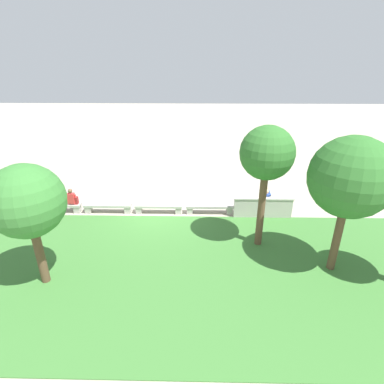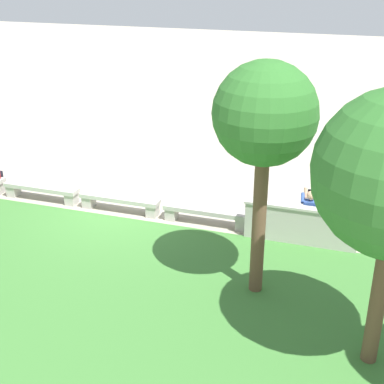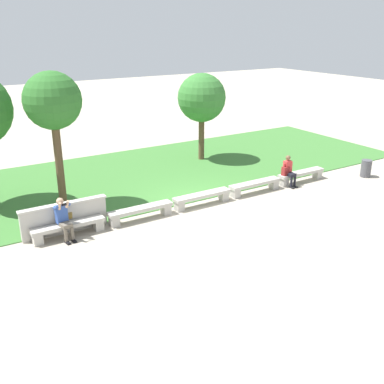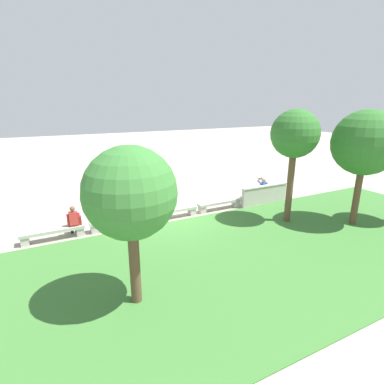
% 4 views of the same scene
% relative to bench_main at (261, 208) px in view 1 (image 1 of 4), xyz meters
% --- Properties ---
extents(ground_plane, '(80.00, 80.00, 0.00)m').
position_rel_bench_main_xyz_m(ground_plane, '(4.96, 0.00, -0.31)').
color(ground_plane, '#A89E8C').
extents(grass_strip, '(24.22, 8.00, 0.03)m').
position_rel_bench_main_xyz_m(grass_strip, '(4.96, 4.38, -0.29)').
color(grass_strip, '#3D7533').
rests_on(grass_strip, ground).
extents(bench_main, '(2.29, 0.40, 0.45)m').
position_rel_bench_main_xyz_m(bench_main, '(0.00, 0.00, 0.00)').
color(bench_main, '#B7B2A8').
rests_on(bench_main, ground).
extents(bench_near, '(2.29, 0.40, 0.45)m').
position_rel_bench_main_xyz_m(bench_near, '(2.48, 0.00, 0.00)').
color(bench_near, '#B7B2A8').
rests_on(bench_near, ground).
extents(bench_mid, '(2.29, 0.40, 0.45)m').
position_rel_bench_main_xyz_m(bench_mid, '(4.96, 0.00, 0.00)').
color(bench_mid, '#B7B2A8').
rests_on(bench_mid, ground).
extents(bench_far, '(2.29, 0.40, 0.45)m').
position_rel_bench_main_xyz_m(bench_far, '(7.45, 0.00, 0.00)').
color(bench_far, '#B7B2A8').
rests_on(bench_far, ground).
extents(bench_end, '(2.29, 0.40, 0.45)m').
position_rel_bench_main_xyz_m(bench_end, '(9.93, 0.00, 0.00)').
color(bench_end, '#B7B2A8').
rests_on(bench_end, ground).
extents(backrest_wall_with_plaque, '(2.77, 0.24, 1.01)m').
position_rel_bench_main_xyz_m(backrest_wall_with_plaque, '(0.00, 0.34, 0.21)').
color(backrest_wall_with_plaque, '#B7B2A8').
rests_on(backrest_wall_with_plaque, ground).
extents(person_photographer, '(0.51, 0.76, 1.32)m').
position_rel_bench_main_xyz_m(person_photographer, '(-0.15, -0.08, 0.43)').
color(person_photographer, black).
rests_on(person_photographer, ground).
extents(person_distant, '(0.48, 0.68, 1.26)m').
position_rel_bench_main_xyz_m(person_distant, '(9.15, -0.07, 0.36)').
color(person_distant, black).
rests_on(person_distant, ground).
extents(backpack, '(0.28, 0.24, 0.43)m').
position_rel_bench_main_xyz_m(backpack, '(9.01, -0.02, 0.32)').
color(backpack, maroon).
rests_on(backpack, bench_end).
extents(tree_behind_wall, '(2.27, 2.27, 4.15)m').
position_rel_bench_main_xyz_m(tree_behind_wall, '(8.17, 5.01, 2.68)').
color(tree_behind_wall, brown).
rests_on(tree_behind_wall, ground).
extents(tree_left_background, '(2.62, 2.62, 4.82)m').
position_rel_bench_main_xyz_m(tree_left_background, '(-1.72, 4.13, 3.18)').
color(tree_left_background, brown).
rests_on(tree_left_background, ground).
extents(tree_right_background, '(1.97, 1.97, 4.82)m').
position_rel_bench_main_xyz_m(tree_right_background, '(0.61, 2.61, 3.46)').
color(tree_right_background, brown).
rests_on(tree_right_background, ground).
extents(trash_bin, '(0.44, 0.44, 0.75)m').
position_rel_bench_main_xyz_m(trash_bin, '(12.81, -0.99, 0.07)').
color(trash_bin, '#4C4C51').
rests_on(trash_bin, ground).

